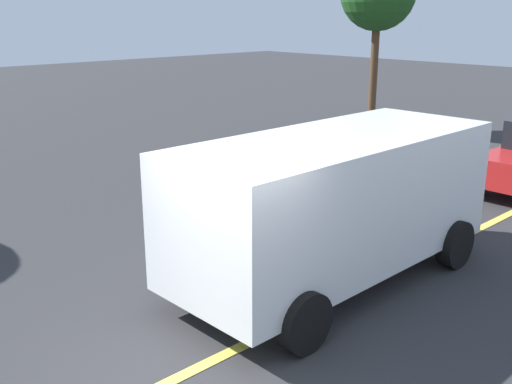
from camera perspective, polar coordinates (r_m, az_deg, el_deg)
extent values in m
plane|color=#2D2D30|center=(7.10, -5.17, -16.21)|extent=(80.00, 80.00, 0.00)
cube|color=#E0D14C|center=(9.00, 10.17, -8.83)|extent=(28.00, 0.16, 0.01)
cube|color=white|center=(8.68, 7.57, -0.57)|extent=(5.22, 2.05, 1.82)
cube|color=black|center=(7.12, -2.88, -0.97)|extent=(0.18, 1.84, 0.80)
cylinder|color=black|center=(7.19, 4.57, -12.21)|extent=(0.76, 0.27, 0.76)
cylinder|color=black|center=(8.50, -5.62, -7.45)|extent=(0.76, 0.27, 0.76)
cylinder|color=black|center=(9.89, 18.41, -4.71)|extent=(0.76, 0.27, 0.76)
cylinder|color=black|center=(10.88, 9.14, -2.07)|extent=(0.76, 0.27, 0.76)
cylinder|color=black|center=(14.06, 20.50, 1.15)|extent=(0.64, 0.23, 0.64)
cylinder|color=#513823|center=(20.21, 11.13, 10.93)|extent=(0.25, 0.25, 3.78)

